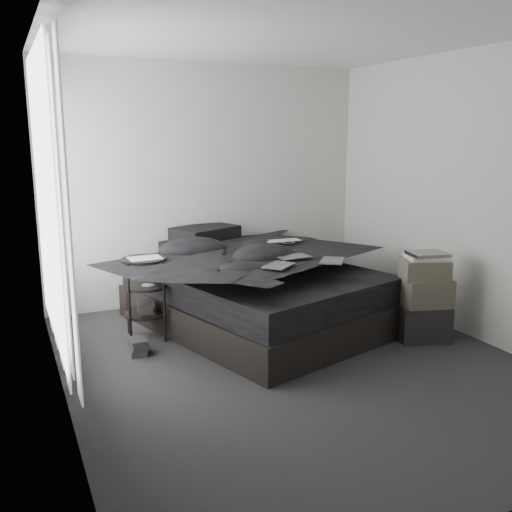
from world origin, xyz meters
name	(u,v)px	position (x,y,z in m)	size (l,w,h in m)	color
floor	(296,364)	(0.00, 0.00, 0.00)	(3.60, 4.20, 0.01)	#29292B
ceiling	(301,29)	(0.00, 0.00, 2.60)	(3.60, 4.20, 0.01)	white
wall_back	(208,185)	(0.00, 2.10, 1.30)	(3.60, 0.01, 2.60)	silver
wall_left	(54,221)	(-1.80, 0.00, 1.30)	(0.01, 4.20, 2.60)	silver
wall_right	(474,196)	(1.80, 0.00, 1.30)	(0.01, 4.20, 2.60)	silver
window_left	(46,199)	(-1.78, 0.90, 1.35)	(0.02, 2.00, 2.30)	white
curtain_left	(53,207)	(-1.73, 0.90, 1.28)	(0.06, 2.12, 2.48)	white
bed	(257,309)	(0.10, 1.02, 0.16)	(1.77, 2.33, 0.32)	black
mattress	(257,282)	(0.10, 1.02, 0.44)	(1.70, 2.27, 0.25)	black
duvet	(260,256)	(0.12, 0.97, 0.70)	(1.72, 1.99, 0.27)	black
pillow_lower	(198,248)	(-0.20, 1.87, 0.65)	(0.70, 0.48, 0.16)	black
pillow_upper	(205,233)	(-0.12, 1.87, 0.80)	(0.66, 0.45, 0.15)	black
laptop	(285,234)	(0.50, 1.19, 0.85)	(0.37, 0.24, 0.03)	silver
comic_a	(279,256)	(0.01, 0.34, 0.84)	(0.29, 0.19, 0.01)	black
comic_b	(294,247)	(0.29, 0.60, 0.85)	(0.29, 0.19, 0.01)	black
comic_c	(333,250)	(0.52, 0.32, 0.86)	(0.29, 0.19, 0.01)	black
side_stand	(145,299)	(-0.97, 1.11, 0.37)	(0.40, 0.40, 0.74)	black
papers	(145,259)	(-0.96, 1.10, 0.75)	(0.29, 0.21, 0.01)	white
floor_books	(138,347)	(-1.14, 0.73, 0.07)	(0.13, 0.19, 0.13)	black
box_lower	(422,322)	(1.33, 0.04, 0.16)	(0.45, 0.35, 0.33)	black
box_mid	(425,292)	(1.34, 0.03, 0.45)	(0.42, 0.33, 0.25)	#555243
box_upper	(424,268)	(1.32, 0.04, 0.67)	(0.40, 0.32, 0.17)	#555243
art_book_white	(426,257)	(1.33, 0.04, 0.77)	(0.34, 0.27, 0.03)	silver
art_book_snake	(428,254)	(1.34, 0.03, 0.80)	(0.33, 0.26, 0.03)	silver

